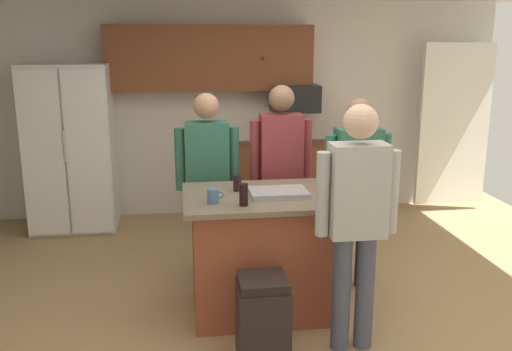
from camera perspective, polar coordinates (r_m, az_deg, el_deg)
The scene contains 17 objects.
floor at distance 4.63m, azimuth 2.67°, elevation -13.76°, with size 7.04×7.04×0.00m, color tan.
back_wall at distance 6.92m, azimuth -1.42°, elevation 6.88°, with size 6.40×0.10×2.60m, color silver.
french_door_window_panel at distance 7.33m, azimuth 19.68°, elevation 4.89°, with size 0.90×0.06×2.00m, color white.
cabinet_run_upper at distance 6.64m, azimuth -4.77°, elevation 11.95°, with size 2.40×0.38×0.75m.
cabinet_run_lower at distance 6.86m, azimuth 3.90°, elevation -0.44°, with size 1.80×0.63×0.90m.
refrigerator at distance 6.64m, azimuth -18.42°, elevation 2.71°, with size 0.94×0.76×1.88m.
microwave_over_range at distance 6.70m, azimuth 4.01°, elevation 7.91°, with size 0.56×0.40×0.32m, color black.
kitchen_island at distance 4.46m, azimuth 0.53°, elevation -7.90°, with size 1.21×0.90×0.97m.
person_guest_by_door at distance 3.81m, azimuth 10.30°, elevation -3.74°, with size 0.57×0.23×1.74m.
person_guest_left at distance 4.97m, azimuth -4.99°, elevation 0.24°, with size 0.57×0.22×1.69m.
person_host_foreground at distance 4.81m, azimuth 10.31°, elevation -0.58°, with size 0.57×0.22×1.67m.
person_elder_center at distance 5.07m, azimuth 2.57°, elevation 0.99°, with size 0.57×0.23×1.75m.
tumbler_amber at distance 4.00m, azimuth -1.28°, elevation -1.98°, with size 0.06×0.06×0.16m.
glass_short_whisky at distance 4.39m, azimuth -1.93°, elevation -0.77°, with size 0.07×0.07×0.13m.
mug_ceramic_white at distance 4.08m, azimuth -4.42°, elevation -2.10°, with size 0.12×0.08×0.11m.
serving_tray at distance 4.28m, azimuth 2.31°, elevation -1.78°, with size 0.44×0.30×0.04m.
trash_bin at distance 3.87m, azimuth 0.68°, elevation -14.59°, with size 0.34×0.34×0.61m.
Camera 1 is at (-0.76, -4.03, 2.15)m, focal length 38.95 mm.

